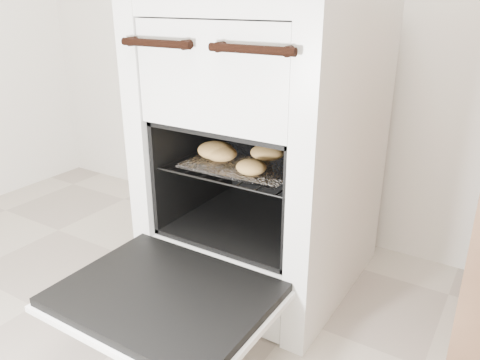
% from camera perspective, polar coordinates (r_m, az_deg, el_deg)
% --- Properties ---
extents(stove, '(0.55, 0.61, 0.84)m').
position_cam_1_polar(stove, '(1.36, 2.98, 3.51)').
color(stove, silver).
rests_on(stove, ground).
extents(oven_door, '(0.49, 0.38, 0.03)m').
position_cam_1_polar(oven_door, '(1.12, -9.17, -13.93)').
color(oven_door, black).
rests_on(oven_door, stove).
extents(oven_rack, '(0.40, 0.38, 0.01)m').
position_cam_1_polar(oven_rack, '(1.31, 1.68, 2.21)').
color(oven_rack, black).
rests_on(oven_rack, stove).
extents(foil_sheet, '(0.31, 0.27, 0.01)m').
position_cam_1_polar(foil_sheet, '(1.30, 1.28, 2.21)').
color(foil_sheet, white).
rests_on(foil_sheet, oven_rack).
extents(baked_rolls, '(0.25, 0.23, 0.05)m').
position_cam_1_polar(baked_rolls, '(1.28, -0.44, 3.18)').
color(baked_rolls, tan).
rests_on(baked_rolls, foil_sheet).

